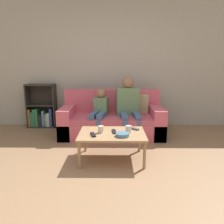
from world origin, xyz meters
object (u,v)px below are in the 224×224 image
tv_remote_1 (134,129)px  tv_remote_2 (93,135)px  cup_near (129,129)px  cup_far (101,129)px  couch (112,120)px  coffee_table (112,135)px  snack_bowl (122,135)px  tv_remote_0 (114,131)px  person_adult (128,102)px  person_child (99,110)px  bookshelf (42,111)px

tv_remote_1 → tv_remote_2: same height
cup_near → cup_far: (-0.39, 0.01, -0.00)m
couch → coffee_table: bearing=-89.8°
snack_bowl → tv_remote_0: bearing=122.2°
snack_bowl → coffee_table: bearing=133.9°
cup_far → cup_near: bearing=-1.3°
tv_remote_2 → person_adult: bearing=48.5°
person_adult → tv_remote_1: size_ratio=7.03×
person_child → tv_remote_2: (-0.01, -1.13, -0.10)m
person_child → tv_remote_0: size_ratio=5.01×
person_child → snack_bowl: 1.22m
person_adult → cup_far: 1.17m
person_adult → snack_bowl: bearing=-103.5°
cup_near → cup_far: size_ratio=1.08×
cup_near → tv_remote_0: size_ratio=0.59×
person_adult → snack_bowl: 1.24m
person_adult → cup_far: bearing=-119.3°
tv_remote_0 → cup_near: bearing=-17.0°
tv_remote_0 → snack_bowl: bearing=-66.5°
couch → coffee_table: couch is taller
bookshelf → person_adult: person_adult is taller
cup_near → tv_remote_0: bearing=171.7°
person_adult → snack_bowl: size_ratio=6.06×
person_adult → cup_near: 1.09m
tv_remote_1 → tv_remote_2: size_ratio=0.89×
coffee_table → cup_far: cup_far is taller
person_adult → tv_remote_2: (-0.54, -1.18, -0.23)m
cup_near → tv_remote_2: size_ratio=0.59×
snack_bowl → cup_near: bearing=58.3°
couch → person_child: bearing=-151.3°
cup_far → snack_bowl: size_ratio=0.53×
cup_far → tv_remote_2: (-0.10, -0.12, -0.04)m
coffee_table → cup_far: bearing=176.7°
cup_far → couch: bearing=82.4°
person_child → snack_bowl: bearing=-60.9°
coffee_table → tv_remote_1: size_ratio=5.82×
bookshelf → cup_far: size_ratio=9.47×
bookshelf → coffee_table: (1.54, -1.68, 0.01)m
snack_bowl → tv_remote_1: bearing=60.4°
coffee_table → snack_bowl: bearing=-46.1°
bookshelf → person_adult: (1.83, -0.61, 0.29)m
bookshelf → cup_far: 2.17m
couch → tv_remote_1: couch is taller
couch → cup_far: size_ratio=19.50×
bookshelf → coffee_table: size_ratio=1.00×
cup_far → tv_remote_0: 0.19m
tv_remote_2 → snack_bowl: snack_bowl is taller
coffee_table → couch: bearing=90.2°
coffee_table → tv_remote_1: (0.32, 0.17, 0.05)m
tv_remote_0 → snack_bowl: 0.21m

